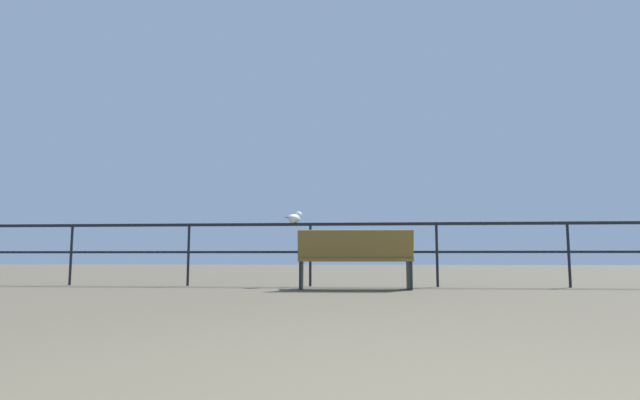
{
  "coord_description": "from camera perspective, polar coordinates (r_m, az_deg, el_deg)",
  "views": [
    {
      "loc": [
        -0.21,
        -1.4,
        0.5
      ],
      "look_at": [
        -0.85,
        6.73,
        1.41
      ],
      "focal_mm": 28.6,
      "sensor_mm": 36.0,
      "label": 1
    }
  ],
  "objects": [
    {
      "name": "pier_railing",
      "position": [
        8.64,
        5.93,
        -4.36
      ],
      "size": [
        23.33,
        0.05,
        1.07
      ],
      "color": "black",
      "rests_on": "ground_plane"
    },
    {
      "name": "seagull_on_rail",
      "position": [
        8.75,
        -2.84,
        -1.98
      ],
      "size": [
        0.29,
        0.4,
        0.21
      ],
      "color": "white",
      "rests_on": "pier_railing"
    },
    {
      "name": "bench_near_left",
      "position": [
        7.8,
        3.96,
        -6.26
      ],
      "size": [
        1.75,
        0.68,
        0.9
      ],
      "color": "brown",
      "rests_on": "ground_plane"
    }
  ]
}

